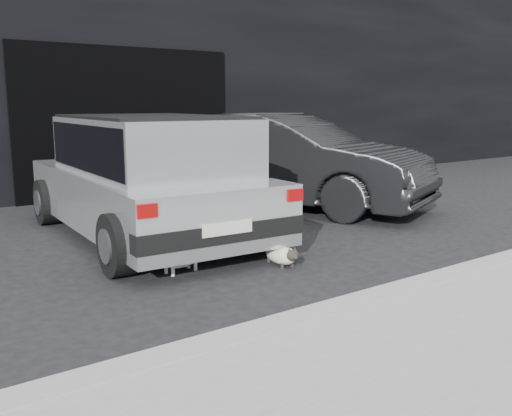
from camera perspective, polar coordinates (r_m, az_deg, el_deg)
ground at (r=6.65m, az=-6.21°, el=-3.88°), size 80.00×80.00×0.00m
building_facade at (r=12.35m, az=-16.76°, el=14.05°), size 34.00×4.00×5.00m
garage_opening at (r=10.46m, az=-12.66°, el=8.37°), size 4.00×0.10×2.60m
curb at (r=5.39m, az=17.69°, el=-7.08°), size 18.00×0.25×0.12m
silver_hatchback at (r=7.04m, az=-10.74°, el=3.58°), size 2.21×4.16×1.50m
second_car at (r=9.03m, az=3.02°, el=4.76°), size 3.20×4.76×1.48m
cat_siamese at (r=5.85m, az=2.67°, el=-4.74°), size 0.28×0.68×0.24m
cat_white at (r=5.67m, az=-7.28°, el=-4.79°), size 0.68×0.29×0.32m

